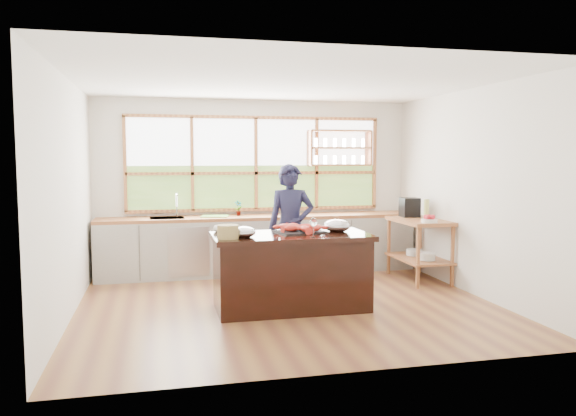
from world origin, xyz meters
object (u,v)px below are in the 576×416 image
object	(u,v)px
island	(291,271)
espresso_machine	(410,207)
wicker_basket	(228,232)
cook	(291,228)

from	to	relation	value
island	espresso_machine	distance (m)	2.69
island	wicker_basket	xyz separation A→B (m)	(-0.77, -0.20, 0.52)
island	wicker_basket	bearing A→B (deg)	-165.34
espresso_machine	wicker_basket	xyz separation A→B (m)	(-2.96, -1.64, -0.07)
island	espresso_machine	size ratio (longest dim) A/B	6.37
island	cook	bearing A→B (deg)	76.89
island	cook	distance (m)	1.02
espresso_machine	cook	bearing A→B (deg)	-160.20
island	cook	world-z (taller)	cook
espresso_machine	wicker_basket	bearing A→B (deg)	-146.18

